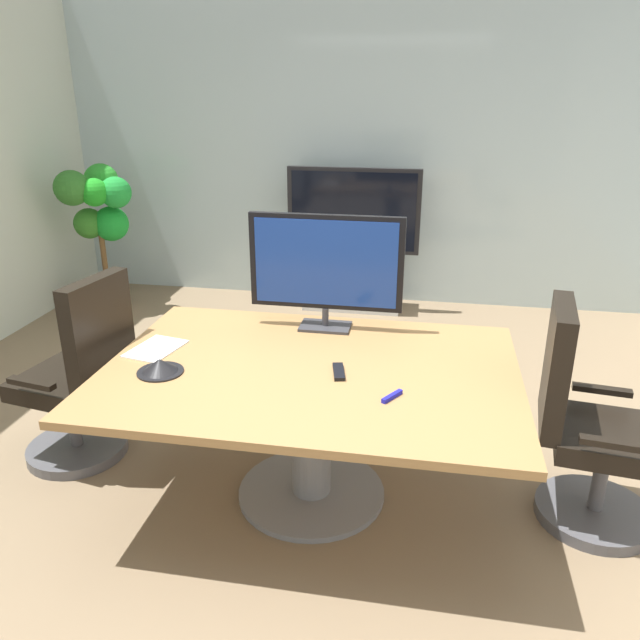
{
  "coord_description": "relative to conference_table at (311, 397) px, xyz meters",
  "views": [
    {
      "loc": [
        0.62,
        -2.74,
        2.03
      ],
      "look_at": [
        0.09,
        0.18,
        0.88
      ],
      "focal_mm": 35.0,
      "sensor_mm": 36.0,
      "label": 1
    }
  ],
  "objects": [
    {
      "name": "office_chair_right",
      "position": [
        1.31,
        0.08,
        -0.12
      ],
      "size": [
        0.62,
        0.6,
        1.09
      ],
      "rotation": [
        0.0,
        0.0,
        1.44
      ],
      "color": "#4C4C51",
      "rests_on": "ground"
    },
    {
      "name": "conference_phone",
      "position": [
        -0.69,
        -0.18,
        0.19
      ],
      "size": [
        0.22,
        0.22,
        0.07
      ],
      "color": "black",
      "rests_on": "conference_table"
    },
    {
      "name": "remote_control",
      "position": [
        0.14,
        -0.04,
        0.17
      ],
      "size": [
        0.08,
        0.18,
        0.02
      ],
      "primitive_type": "cube",
      "rotation": [
        0.0,
        0.0,
        0.21
      ],
      "color": "black",
      "rests_on": "conference_table"
    },
    {
      "name": "office_chair_left",
      "position": [
        -1.32,
        0.12,
        -0.12
      ],
      "size": [
        0.63,
        0.61,
        1.09
      ],
      "rotation": [
        0.0,
        0.0,
        -1.75
      ],
      "color": "#4C4C51",
      "rests_on": "ground"
    },
    {
      "name": "whiteboard_marker",
      "position": [
        0.41,
        -0.24,
        0.17
      ],
      "size": [
        0.09,
        0.12,
        0.02
      ],
      "primitive_type": "cube",
      "rotation": [
        0.0,
        0.0,
        1.01
      ],
      "color": "#1919A5",
      "rests_on": "conference_table"
    },
    {
      "name": "wall_back_glass_partition",
      "position": [
        -0.09,
        3.24,
        0.88
      ],
      "size": [
        5.8,
        0.1,
        2.91
      ],
      "primitive_type": "cube",
      "color": "#9EB2B7",
      "rests_on": "ground"
    },
    {
      "name": "potted_plant",
      "position": [
        -2.44,
        2.48,
        0.28
      ],
      "size": [
        0.59,
        0.73,
        1.31
      ],
      "color": "brown",
      "rests_on": "ground"
    },
    {
      "name": "conference_table",
      "position": [
        0.0,
        0.0,
        0.0
      ],
      "size": [
        1.98,
        1.4,
        0.73
      ],
      "color": "olive",
      "rests_on": "ground"
    },
    {
      "name": "paper_notepad",
      "position": [
        -0.83,
        0.07,
        0.17
      ],
      "size": [
        0.27,
        0.34,
        0.01
      ],
      "primitive_type": "cube",
      "rotation": [
        0.0,
        0.0,
        -0.21
      ],
      "color": "white",
      "rests_on": "conference_table"
    },
    {
      "name": "wall_display_unit",
      "position": [
        -0.17,
        2.88,
        -0.13
      ],
      "size": [
        1.2,
        0.36,
        1.31
      ],
      "color": "#B7BABC",
      "rests_on": "ground"
    },
    {
      "name": "ground_plane",
      "position": [
        -0.09,
        0.07,
        -0.57
      ],
      "size": [
        7.34,
        7.34,
        0.0
      ],
      "primitive_type": "plane",
      "color": "#7A664C"
    },
    {
      "name": "tv_monitor",
      "position": [
        -0.02,
        0.53,
        0.52
      ],
      "size": [
        0.84,
        0.18,
        0.64
      ],
      "color": "#333338",
      "rests_on": "conference_table"
    }
  ]
}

